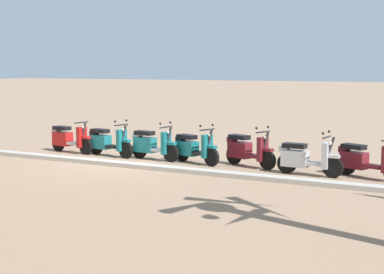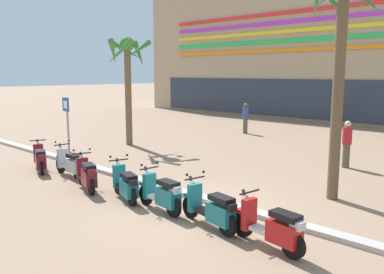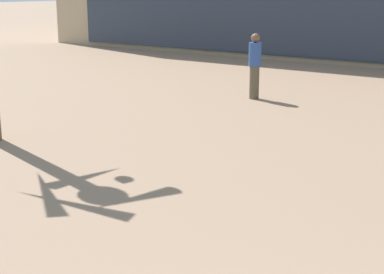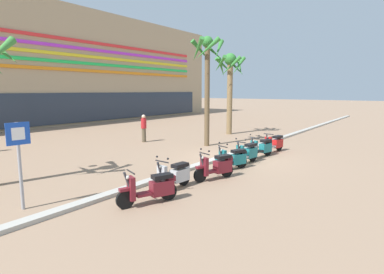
% 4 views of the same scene
% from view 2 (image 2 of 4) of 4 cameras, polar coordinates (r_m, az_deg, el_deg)
% --- Properties ---
extents(ground_plane, '(200.00, 200.00, 0.00)m').
position_cam_2_polar(ground_plane, '(10.37, 1.92, -10.31)').
color(ground_plane, '#93755B').
extents(curb_strip, '(60.00, 0.36, 0.12)m').
position_cam_2_polar(curb_strip, '(10.74, 3.82, -9.30)').
color(curb_strip, '#ADA89E').
rests_on(curb_strip, ground).
extents(scooter_maroon_mid_front, '(1.76, 0.89, 1.04)m').
position_cam_2_polar(scooter_maroon_mid_front, '(15.12, -20.77, -2.96)').
color(scooter_maroon_mid_front, black).
rests_on(scooter_maroon_mid_front, ground).
extents(scooter_silver_mid_centre, '(1.75, 0.56, 1.17)m').
position_cam_2_polar(scooter_silver_mid_centre, '(14.05, -16.88, -3.64)').
color(scooter_silver_mid_centre, black).
rests_on(scooter_silver_mid_centre, ground).
extents(scooter_maroon_mid_rear, '(1.69, 0.81, 1.17)m').
position_cam_2_polar(scooter_maroon_mid_rear, '(12.26, -14.70, -5.29)').
color(scooter_maroon_mid_rear, black).
rests_on(scooter_maroon_mid_rear, ground).
extents(scooter_teal_lead_nearest, '(1.68, 0.80, 1.17)m').
position_cam_2_polar(scooter_teal_lead_nearest, '(11.12, -9.41, -6.69)').
color(scooter_teal_lead_nearest, black).
rests_on(scooter_teal_lead_nearest, ground).
extents(scooter_teal_second_in_line, '(1.72, 0.58, 1.17)m').
position_cam_2_polar(scooter_teal_second_in_line, '(10.12, -4.29, -8.08)').
color(scooter_teal_second_in_line, black).
rests_on(scooter_teal_second_in_line, ground).
extents(scooter_teal_far_back, '(1.85, 0.68, 1.17)m').
position_cam_2_polar(scooter_teal_far_back, '(9.07, 2.86, -10.18)').
color(scooter_teal_far_back, black).
rests_on(scooter_teal_far_back, ground).
extents(scooter_red_tail_end, '(1.83, 0.62, 1.04)m').
position_cam_2_polar(scooter_red_tail_end, '(8.20, 11.36, -12.48)').
color(scooter_red_tail_end, black).
rests_on(scooter_red_tail_end, ground).
extents(crossing_sign, '(0.60, 0.14, 2.40)m').
position_cam_2_polar(crossing_sign, '(18.27, -17.31, 2.57)').
color(crossing_sign, '#939399').
rests_on(crossing_sign, ground).
extents(palm_tree_near_sign, '(2.12, 2.22, 5.13)m').
position_cam_2_polar(palm_tree_near_sign, '(19.45, -9.12, 10.15)').
color(palm_tree_near_sign, brown).
rests_on(palm_tree_near_sign, ground).
extents(palm_tree_mid_walkway, '(2.00, 2.01, 6.26)m').
position_cam_2_polar(palm_tree_mid_walkway, '(11.46, 20.50, 14.66)').
color(palm_tree_mid_walkway, brown).
rests_on(palm_tree_mid_walkway, ground).
extents(pedestrian_strolling_near_curb, '(0.34, 0.34, 1.73)m').
position_cam_2_polar(pedestrian_strolling_near_curb, '(15.71, 21.12, -0.80)').
color(pedestrian_strolling_near_curb, brown).
rests_on(pedestrian_strolling_near_curb, ground).
extents(pedestrian_by_palm_tree, '(0.34, 0.34, 1.75)m').
position_cam_2_polar(pedestrian_by_palm_tree, '(23.25, 7.60, 2.78)').
color(pedestrian_by_palm_tree, brown).
rests_on(pedestrian_by_palm_tree, ground).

